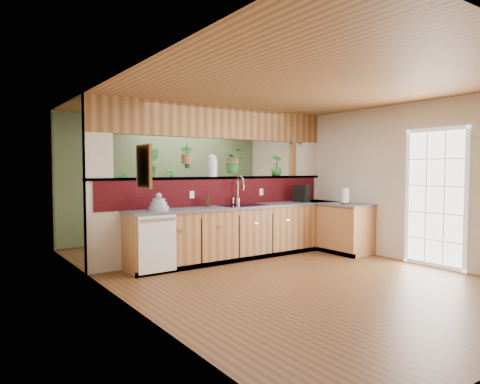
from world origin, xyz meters
TOP-DOWN VIEW (x-y plane):
  - ground at (0.00, 0.00)m, footprint 4.60×7.00m
  - ceiling at (0.00, 0.00)m, footprint 4.60×7.00m
  - wall_back at (0.00, 3.50)m, footprint 4.60×0.02m
  - wall_left at (-2.30, 0.00)m, footprint 0.02×7.00m
  - wall_right at (2.30, 0.00)m, footprint 0.02×7.00m
  - pass_through_partition at (0.03, 1.35)m, footprint 4.60×0.21m
  - pass_through_ledge at (0.00, 1.35)m, footprint 4.60×0.21m
  - header_beam at (0.00, 1.35)m, footprint 4.60×0.15m
  - sage_backwall at (0.00, 3.48)m, footprint 4.55×0.02m
  - countertop at (0.84, 0.87)m, footprint 4.14×1.52m
  - dishwasher at (-1.48, 0.66)m, footprint 0.58×0.03m
  - navy_sink at (0.25, 0.98)m, footprint 0.82×0.50m
  - french_door at (2.27, -1.30)m, footprint 0.06×1.02m
  - framed_print at (-2.27, -0.80)m, footprint 0.04×0.35m
  - faucet at (0.26, 1.13)m, footprint 0.22×0.22m
  - dish_stack at (-1.31, 1.00)m, footprint 0.30×0.30m
  - soap_dispenser at (-0.38, 1.11)m, footprint 0.12×0.12m
  - coffee_maker at (1.59, 0.95)m, footprint 0.17×0.29m
  - paper_towel at (1.91, 0.17)m, footprint 0.14×0.14m
  - glass_jar at (-0.15, 1.35)m, footprint 0.17×0.17m
  - ledge_plant_left at (-1.26, 1.35)m, footprint 0.28×0.24m
  - ledge_plant_right at (1.29, 1.35)m, footprint 0.24×0.24m
  - hanging_plant_a at (-0.64, 1.35)m, footprint 0.24×0.21m
  - hanging_plant_b at (0.28, 1.35)m, footprint 0.40×0.36m
  - shelving_console at (-0.44, 3.25)m, footprint 1.71×0.82m
  - shelf_plant_a at (-1.03, 3.25)m, footprint 0.24×0.20m
  - shelf_plant_b at (-0.01, 3.25)m, footprint 0.28×0.28m
  - floor_plant at (0.57, 2.07)m, footprint 0.79×0.73m

SIDE VIEW (x-z plane):
  - ground at x=0.00m, z-range -0.01..0.01m
  - floor_plant at x=0.57m, z-range 0.00..0.72m
  - countertop at x=0.84m, z-range 0.00..0.90m
  - dishwasher at x=-1.48m, z-range 0.05..0.87m
  - shelving_console at x=-0.44m, z-range -0.05..1.05m
  - navy_sink at x=0.25m, z-range 0.73..0.91m
  - dish_stack at x=-1.31m, z-range 0.85..1.11m
  - soap_dispenser at x=-0.38m, z-range 0.90..1.09m
  - paper_towel at x=1.91m, z-range 0.89..1.19m
  - coffee_maker at x=1.59m, z-range 0.89..1.21m
  - french_door at x=2.27m, z-range -0.03..2.13m
  - faucet at x=0.26m, z-range 0.92..1.43m
  - pass_through_partition at x=0.03m, z-range -0.11..2.49m
  - shelf_plant_a at x=-1.03m, z-range 1.05..1.45m
  - shelf_plant_b at x=-0.01m, z-range 1.05..1.52m
  - wall_back at x=0.00m, z-range 0.00..2.60m
  - wall_left at x=-2.30m, z-range 0.00..2.60m
  - wall_right at x=2.30m, z-range 0.00..2.60m
  - sage_backwall at x=0.00m, z-range 0.02..2.58m
  - pass_through_ledge at x=0.00m, z-range 1.35..1.39m
  - framed_print at x=-2.27m, z-range 1.32..1.78m
  - glass_jar at x=-0.15m, z-range 1.39..1.77m
  - ledge_plant_right at x=1.29m, z-range 1.39..1.80m
  - ledge_plant_left at x=-1.26m, z-range 1.39..1.84m
  - hanging_plant_a at x=-0.64m, z-range 1.59..2.10m
  - hanging_plant_b at x=0.28m, z-range 1.58..2.12m
  - header_beam at x=0.00m, z-range 2.05..2.60m
  - ceiling at x=0.00m, z-range 2.60..2.60m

